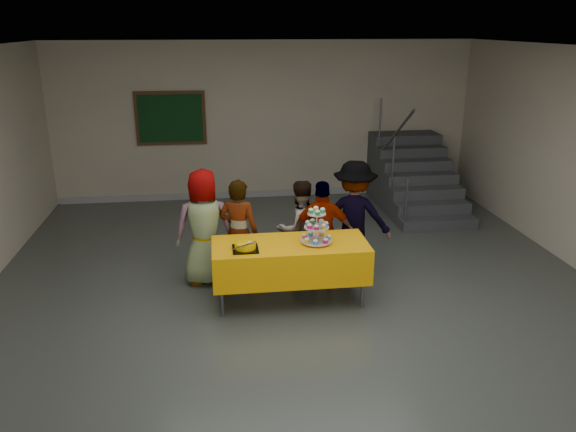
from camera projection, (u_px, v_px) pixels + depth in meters
name	position (u px, v px, depth m)	size (l,w,h in m)	color
room_shell	(308.00, 139.00, 5.88)	(10.00, 10.04, 3.02)	#4C514C
bake_table	(290.00, 260.00, 6.82)	(1.88, 0.78, 0.77)	#595960
cupcake_stand	(317.00, 229.00, 6.71)	(0.38, 0.38, 0.44)	silver
bear_cake	(245.00, 245.00, 6.55)	(0.32, 0.36, 0.12)	black
schoolchild_a	(204.00, 227.00, 7.28)	(0.75, 0.49, 1.54)	slate
schoolchild_b	(239.00, 233.00, 7.26)	(0.52, 0.34, 1.43)	slate
schoolchild_c	(300.00, 229.00, 7.53)	(0.65, 0.51, 1.34)	slate
schoolchild_d	(323.00, 232.00, 7.33)	(0.81, 0.34, 1.38)	slate
schoolchild_e	(354.00, 217.00, 7.62)	(1.01, 0.58, 1.57)	#5C5B65
staircase	(412.00, 179.00, 10.60)	(1.30, 2.40, 2.04)	#424447
noticeboard	(171.00, 118.00, 10.47)	(1.30, 0.05, 1.00)	#472B16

